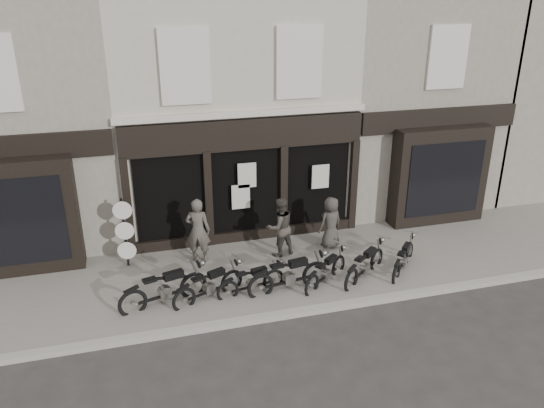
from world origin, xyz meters
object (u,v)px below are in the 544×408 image
object	(u,v)px
motorcycle_3	(289,278)
man_left	(198,230)
motorcycle_4	(326,273)
motorcycle_6	(403,261)
advert_sign_post	(125,236)
motorcycle_5	(365,267)
man_centre	(280,227)
motorcycle_2	(252,283)
motorcycle_1	(209,288)
man_right	(331,223)
motorcycle_0	(165,291)

from	to	relation	value
motorcycle_3	man_left	distance (m)	3.01
motorcycle_4	man_left	world-z (taller)	man_left
motorcycle_6	advert_sign_post	xyz separation A→B (m)	(-7.32, 2.23, 0.67)
motorcycle_5	motorcycle_4	bearing A→B (deg)	141.55
motorcycle_5	man_centre	bearing A→B (deg)	97.72
motorcycle_2	motorcycle_4	distance (m)	2.01
motorcycle_1	man_left	size ratio (longest dim) A/B	1.02
motorcycle_5	man_centre	xyz separation A→B (m)	(-1.85, 1.85, 0.60)
man_centre	man_right	world-z (taller)	man_centre
motorcycle_0	motorcycle_4	xyz separation A→B (m)	(4.19, -0.10, -0.07)
man_left	man_centre	world-z (taller)	man_left
motorcycle_2	motorcycle_3	size ratio (longest dim) A/B	0.82
motorcycle_3	man_right	distance (m)	2.77
motorcycle_2	motorcycle_5	bearing A→B (deg)	-12.24
man_centre	motorcycle_0	bearing A→B (deg)	12.83
motorcycle_0	motorcycle_4	bearing A→B (deg)	-17.81
motorcycle_2	motorcycle_6	distance (m)	4.30
motorcycle_3	motorcycle_6	xyz separation A→B (m)	(3.34, 0.14, -0.06)
motorcycle_2	man_left	world-z (taller)	man_left
motorcycle_4	man_centre	size ratio (longest dim) A/B	0.94
motorcycle_0	motorcycle_1	distance (m)	1.09
advert_sign_post	motorcycle_0	bearing A→B (deg)	-60.58
motorcycle_5	advert_sign_post	world-z (taller)	advert_sign_post
man_left	motorcycle_4	bearing A→B (deg)	165.37
motorcycle_2	man_left	size ratio (longest dim) A/B	0.99
motorcycle_1	man_right	distance (m)	4.39
motorcycle_1	man_right	size ratio (longest dim) A/B	1.22
advert_sign_post	man_left	bearing A→B (deg)	2.26
motorcycle_1	motorcycle_0	bearing A→B (deg)	154.21
motorcycle_1	man_right	bearing A→B (deg)	1.96
man_left	man_centre	distance (m)	2.32
motorcycle_3	motorcycle_6	distance (m)	3.34
motorcycle_3	motorcycle_5	size ratio (longest dim) A/B	1.27
motorcycle_0	motorcycle_4	distance (m)	4.19
advert_sign_post	motorcycle_2	bearing A→B (deg)	-28.42
motorcycle_1	motorcycle_4	world-z (taller)	motorcycle_1
motorcycle_0	man_centre	size ratio (longest dim) A/B	1.28
motorcycle_0	man_left	size ratio (longest dim) A/B	1.19
man_left	motorcycle_2	bearing A→B (deg)	136.61
man_left	man_right	bearing A→B (deg)	-163.10
man_left	motorcycle_5	bearing A→B (deg)	172.80
motorcycle_6	man_left	xyz separation A→B (m)	(-5.35, 2.02, 0.69)
motorcycle_4	man_right	size ratio (longest dim) A/B	1.05
motorcycle_6	man_left	size ratio (longest dim) A/B	0.83
motorcycle_1	motorcycle_3	size ratio (longest dim) A/B	0.85
man_right	man_centre	bearing A→B (deg)	-16.16
motorcycle_2	man_right	size ratio (longest dim) A/B	1.18
motorcycle_2	man_centre	size ratio (longest dim) A/B	1.06
motorcycle_4	man_left	size ratio (longest dim) A/B	0.88
motorcycle_0	motorcycle_4	size ratio (longest dim) A/B	1.36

